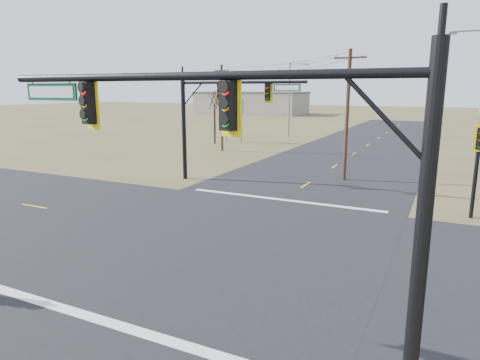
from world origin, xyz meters
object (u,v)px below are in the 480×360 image
object	(u,v)px
pedestal_signal_ne	(478,152)
mast_arm_far	(219,105)
bare_tree_b	(215,97)
utility_pole_near	(347,114)
streetlight_a	(480,91)
utility_pole_far	(222,107)
streetlight_c	(291,96)
bare_tree_a	(214,100)
highway_sign	(234,111)
mast_arm_near	(244,143)

from	to	relation	value
pedestal_signal_ne	mast_arm_far	bearing A→B (deg)	173.61
mast_arm_far	bare_tree_b	size ratio (longest dim) A/B	1.39
utility_pole_near	streetlight_a	bearing A→B (deg)	48.56
utility_pole_far	streetlight_c	bearing A→B (deg)	83.11
bare_tree_b	mast_arm_far	bearing A→B (deg)	-60.05
utility_pole_near	bare_tree_a	size ratio (longest dim) A/B	1.39
highway_sign	bare_tree_a	distance (m)	3.20
utility_pole_far	bare_tree_a	size ratio (longest dim) A/B	1.36
pedestal_signal_ne	highway_sign	distance (m)	34.84
mast_arm_near	utility_pole_far	world-z (taller)	utility_pole_far
bare_tree_a	pedestal_signal_ne	bearing A→B (deg)	-38.07
utility_pole_far	utility_pole_near	bearing A→B (deg)	-31.85
streetlight_a	bare_tree_b	distance (m)	37.66
mast_arm_near	utility_pole_near	world-z (taller)	utility_pole_near
mast_arm_far	bare_tree_a	bearing A→B (deg)	98.29
highway_sign	streetlight_c	distance (m)	9.74
mast_arm_near	utility_pole_near	bearing A→B (deg)	110.74
utility_pole_near	utility_pole_far	size ratio (longest dim) A/B	1.02
highway_sign	bare_tree_a	world-z (taller)	bare_tree_a
utility_pole_far	bare_tree_a	distance (m)	6.28
streetlight_c	bare_tree_b	xyz separation A→B (m)	(-12.16, 0.48, -0.27)
streetlight_a	bare_tree_b	world-z (taller)	streetlight_a
utility_pole_near	bare_tree_a	xyz separation A→B (m)	(-18.92, 14.45, 0.44)
utility_pole_near	streetlight_a	xyz separation A→B (m)	(8.52, 9.65, 1.53)
bare_tree_a	streetlight_a	bearing A→B (deg)	-9.93
pedestal_signal_ne	streetlight_c	size ratio (longest dim) A/B	0.48
streetlight_c	streetlight_a	bearing A→B (deg)	-25.66
mast_arm_far	utility_pole_far	xyz separation A→B (m)	(-7.43, 14.09, -0.72)
pedestal_signal_ne	utility_pole_far	bearing A→B (deg)	145.96
pedestal_signal_ne	bare_tree_a	size ratio (longest dim) A/B	0.73
highway_sign	streetlight_a	size ratio (longest dim) A/B	0.47
bare_tree_a	streetlight_c	bearing A→B (deg)	62.81
mast_arm_near	streetlight_c	size ratio (longest dim) A/B	1.07
mast_arm_near	pedestal_signal_ne	bearing A→B (deg)	85.43
mast_arm_near	mast_arm_far	xyz separation A→B (m)	(-10.45, 17.76, 0.06)
pedestal_signal_ne	mast_arm_near	bearing A→B (deg)	-107.76
mast_arm_far	highway_sign	bearing A→B (deg)	92.52
mast_arm_near	streetlight_c	bearing A→B (deg)	122.28
bare_tree_b	bare_tree_a	bearing A→B (deg)	-60.65
utility_pole_near	utility_pole_far	xyz separation A→B (m)	(-15.18, 9.43, -0.10)
highway_sign	mast_arm_far	bearing A→B (deg)	-56.67
utility_pole_near	bare_tree_b	size ratio (longest dim) A/B	1.38
pedestal_signal_ne	bare_tree_b	world-z (taller)	bare_tree_b
mast_arm_far	highway_sign	world-z (taller)	mast_arm_far
mast_arm_near	pedestal_signal_ne	xyz separation A→B (m)	(5.27, 15.81, -1.89)
utility_pole_far	highway_sign	bearing A→B (deg)	107.94
streetlight_a	bare_tree_a	distance (m)	27.87
utility_pole_far	streetlight_a	world-z (taller)	streetlight_a
utility_pole_near	streetlight_c	xyz separation A→B (m)	(-13.24, 25.50, 0.81)
streetlight_c	pedestal_signal_ne	bearing A→B (deg)	-46.14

